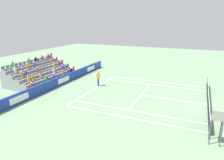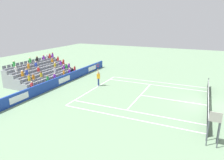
{
  "view_description": "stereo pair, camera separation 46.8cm",
  "coord_description": "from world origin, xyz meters",
  "views": [
    {
      "loc": [
        19.76,
        -1.19,
        7.53
      ],
      "look_at": [
        -0.5,
        -9.92,
        1.1
      ],
      "focal_mm": 32.82,
      "sensor_mm": 36.0,
      "label": 1
    },
    {
      "loc": [
        19.57,
        -0.76,
        7.53
      ],
      "look_at": [
        -0.5,
        -9.92,
        1.1
      ],
      "focal_mm": 32.82,
      "sensor_mm": 36.0,
      "label": 2
    }
  ],
  "objects": [
    {
      "name": "line_singles_sideline_right",
      "position": [
        -4.12,
        -5.95,
        0.0
      ],
      "size": [
        0.1,
        11.89,
        0.01
      ],
      "primitive_type": "cube",
      "color": "white",
      "rests_on": "ground"
    },
    {
      "name": "line_service",
      "position": [
        0.0,
        -6.4,
        0.0
      ],
      "size": [
        8.23,
        0.1,
        0.01
      ],
      "primitive_type": "cube",
      "color": "white",
      "rests_on": "ground"
    },
    {
      "name": "line_centre_service",
      "position": [
        0.0,
        -3.2,
        0.0
      ],
      "size": [
        0.1,
        6.4,
        0.01
      ],
      "primitive_type": "cube",
      "color": "white",
      "rests_on": "ground"
    },
    {
      "name": "sponsor_barrier",
      "position": [
        -0.0,
        -16.24,
        0.54
      ],
      "size": [
        20.55,
        0.22,
        1.09
      ],
      "color": "#193899",
      "rests_on": "ground"
    },
    {
      "name": "line_singles_sideline_left",
      "position": [
        4.12,
        -5.95,
        0.0
      ],
      "size": [
        0.1,
        11.89,
        0.01
      ],
      "primitive_type": "cube",
      "color": "white",
      "rests_on": "ground"
    },
    {
      "name": "tennis_player",
      "position": [
        -0.98,
        -11.91,
        0.99
      ],
      "size": [
        0.54,
        0.43,
        2.85
      ],
      "color": "navy",
      "rests_on": "ground"
    },
    {
      "name": "line_baseline",
      "position": [
        0.0,
        -11.89,
        0.0
      ],
      "size": [
        10.97,
        0.1,
        0.01
      ],
      "primitive_type": "cube",
      "color": "white",
      "rests_on": "ground"
    },
    {
      "name": "line_centre_mark",
      "position": [
        0.0,
        -11.79,
        0.0
      ],
      "size": [
        0.1,
        0.2,
        0.01
      ],
      "primitive_type": "cube",
      "color": "white",
      "rests_on": "ground"
    },
    {
      "name": "stadium_stand",
      "position": [
        -0.02,
        -19.8,
        0.83
      ],
      "size": [
        8.68,
        4.75,
        3.03
      ],
      "color": "gray",
      "rests_on": "ground"
    },
    {
      "name": "umpire_chair",
      "position": [
        6.76,
        0.26,
        1.52
      ],
      "size": [
        0.7,
        0.7,
        2.34
      ],
      "color": "#474C54",
      "rests_on": "ground"
    },
    {
      "name": "ground_plane",
      "position": [
        0.0,
        0.0,
        0.0
      ],
      "size": [
        80.0,
        80.0,
        0.0
      ],
      "primitive_type": "plane",
      "color": "gray"
    },
    {
      "name": "tennis_net",
      "position": [
        0.0,
        0.0,
        0.49
      ],
      "size": [
        11.97,
        0.1,
        1.07
      ],
      "color": "#33383D",
      "rests_on": "ground"
    },
    {
      "name": "line_doubles_sideline_left",
      "position": [
        5.49,
        -5.95,
        0.0
      ],
      "size": [
        0.1,
        11.89,
        0.01
      ],
      "primitive_type": "cube",
      "color": "white",
      "rests_on": "ground"
    },
    {
      "name": "line_doubles_sideline_right",
      "position": [
        -5.49,
        -5.95,
        0.0
      ],
      "size": [
        0.1,
        11.89,
        0.01
      ],
      "primitive_type": "cube",
      "color": "white",
      "rests_on": "ground"
    },
    {
      "name": "loose_tennis_ball",
      "position": [
        0.34,
        -2.85,
        0.03
      ],
      "size": [
        0.07,
        0.07,
        0.07
      ],
      "primitive_type": "sphere",
      "color": "#D1E533",
      "rests_on": "ground"
    }
  ]
}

